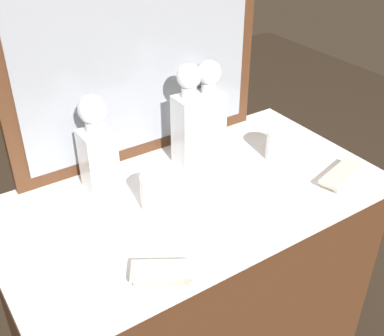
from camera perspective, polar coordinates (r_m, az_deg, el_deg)
dresser at (r=1.57m, az=-0.00°, el=-15.47°), size 1.04×0.56×0.84m
dresser_mirror at (r=1.33m, az=-6.42°, el=15.07°), size 0.78×0.03×0.71m
crystal_decanter_right at (r=1.35m, az=-0.35°, el=5.00°), size 0.08×0.08×0.31m
crystal_decanter_far_left at (r=1.48m, az=1.94°, el=6.75°), size 0.08×0.08×0.27m
crystal_decanter_front at (r=1.28m, az=-11.08°, el=1.79°), size 0.08×0.08×0.27m
crystal_tumbler_front at (r=1.22m, az=-4.24°, el=-2.91°), size 0.08×0.08×0.09m
crystal_tumbler_center at (r=1.44m, az=10.39°, el=2.66°), size 0.08×0.08×0.09m
silver_brush_center at (r=1.40m, az=17.21°, el=-0.86°), size 0.17×0.10×0.02m
silver_brush_left at (r=1.05m, az=-3.62°, el=-12.26°), size 0.14×0.12×0.02m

